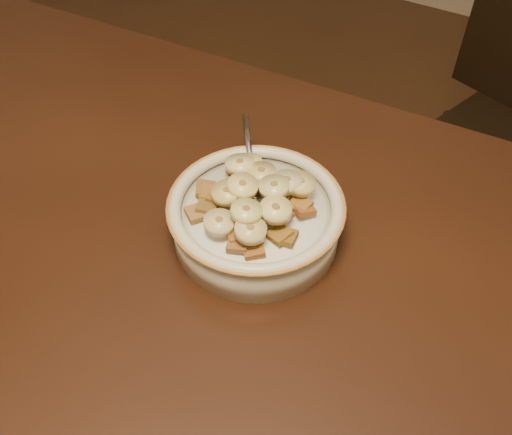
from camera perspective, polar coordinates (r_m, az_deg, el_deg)
The scene contains 43 objects.
table at distance 0.55m, azimuth -3.04°, elevation -16.36°, with size 1.40×0.90×0.04m, color black.
cereal_bowl at distance 0.60m, azimuth -0.00°, elevation -0.57°, with size 0.18×0.18×0.04m, color beige.
milk at distance 0.59m, azimuth -0.00°, elevation 0.80°, with size 0.15×0.15×0.00m, color white.
spoon at distance 0.61m, azimuth -0.26°, elevation 3.03°, with size 0.03×0.04×0.01m, color #B5B8C4.
cereal_square_0 at distance 0.61m, azimuth -2.11°, elevation 4.01°, with size 0.02×0.02×0.01m, color olive.
cereal_square_1 at distance 0.59m, azimuth -3.81°, elevation 2.07°, with size 0.02×0.02×0.01m, color brown.
cereal_square_2 at distance 0.55m, azimuth -0.50°, elevation -2.60°, with size 0.02×0.02×0.01m, color brown.
cereal_square_3 at distance 0.60m, azimuth -5.05°, elevation 2.86°, with size 0.02×0.02×0.01m, color olive.
cereal_square_4 at distance 0.62m, azimuth -1.20°, elevation 5.24°, with size 0.02×0.02×0.01m, color brown.
cereal_square_5 at distance 0.55m, azimuth -0.30°, elevation -0.41°, with size 0.02×0.02×0.01m, color #955F2C.
cereal_square_6 at distance 0.59m, azimuth 0.15°, elevation 3.48°, with size 0.02×0.02×0.01m, color brown.
cereal_square_7 at distance 0.55m, azimuth 2.39°, elevation -1.68°, with size 0.02×0.02×0.01m, color brown.
cereal_square_8 at distance 0.56m, azimuth 3.02°, elevation -1.92°, with size 0.02×0.02×0.01m, color brown.
cereal_square_9 at distance 0.60m, azimuth -4.70°, elevation 2.24°, with size 0.02×0.02×0.01m, color brown.
cereal_square_10 at distance 0.59m, azimuth 2.72°, elevation 2.49°, with size 0.02×0.02×0.01m, color brown.
cereal_square_11 at distance 0.58m, azimuth -2.23°, elevation 2.70°, with size 0.02×0.02×0.01m, color brown.
cereal_square_12 at distance 0.58m, azimuth -5.97°, elevation 0.46°, with size 0.02×0.02×0.01m, color #985B2F.
cereal_square_13 at distance 0.56m, azimuth -1.91°, elevation -1.71°, with size 0.02×0.02×0.01m, color #9D541A.
cereal_square_14 at distance 0.55m, azimuth -0.22°, elevation -3.17°, with size 0.02×0.02×0.01m, color brown.
cereal_square_15 at distance 0.56m, azimuth -0.37°, elevation 0.28°, with size 0.02×0.02×0.01m, color brown.
cereal_square_16 at distance 0.57m, azimuth 2.45°, elevation 0.29°, with size 0.02×0.02×0.01m, color brown.
cereal_square_17 at distance 0.59m, azimuth -4.49°, elevation 2.41°, with size 0.02×0.02×0.01m, color brown.
cereal_square_18 at distance 0.61m, azimuth 0.76°, elevation 4.11°, with size 0.02×0.02×0.01m, color brown.
cereal_square_19 at distance 0.58m, azimuth 4.43°, elevation 1.29°, with size 0.02×0.02×0.01m, color brown.
cereal_square_20 at distance 0.58m, azimuth -4.95°, elevation 1.05°, with size 0.02×0.02×0.01m, color brown.
cereal_square_21 at distance 0.55m, azimuth -1.82°, elevation -2.64°, with size 0.02×0.02×0.01m, color brown.
cereal_square_22 at distance 0.56m, azimuth 1.62°, elevation 0.64°, with size 0.02×0.02×0.01m, color brown.
cereal_square_23 at distance 0.58m, azimuth 2.17°, elevation 2.83°, with size 0.02×0.02×0.01m, color brown.
cereal_square_24 at distance 0.56m, azimuth -1.45°, elevation 0.47°, with size 0.02×0.02×0.01m, color brown.
cereal_square_25 at distance 0.58m, azimuth 4.78°, elevation 0.87°, with size 0.02×0.02×0.01m, color brown.
banana_slice_0 at distance 0.57m, azimuth -1.34°, elevation 3.14°, with size 0.03×0.03×0.01m, color #F7DA7C.
banana_slice_1 at distance 0.55m, azimuth 1.96°, elevation 0.82°, with size 0.03×0.03×0.01m, color #FCEA7F.
banana_slice_2 at distance 0.55m, azimuth -0.97°, elevation 0.59°, with size 0.03×0.03×0.01m, color #F8ED90.
banana_slice_3 at distance 0.55m, azimuth -3.69°, elevation -0.52°, with size 0.03×0.03×0.01m, color beige.
banana_slice_4 at distance 0.58m, azimuth 3.13°, elevation 3.56°, with size 0.03×0.03×0.01m, color beige.
banana_slice_5 at distance 0.58m, azimuth 4.50°, elevation 3.40°, with size 0.03×0.03×0.01m, color #DAC26D.
banana_slice_6 at distance 0.59m, azimuth 0.53°, elevation 4.47°, with size 0.03×0.03×0.01m, color tan.
banana_slice_7 at distance 0.61m, azimuth -0.84°, elevation 5.33°, with size 0.03×0.03×0.01m, color #FEE77A.
banana_slice_8 at distance 0.60m, azimuth -1.61°, elevation 5.33°, with size 0.03×0.03×0.01m, color beige.
banana_slice_9 at distance 0.57m, azimuth -2.93°, elevation 2.49°, with size 0.03×0.03×0.01m, color #D8BC72.
banana_slice_10 at distance 0.55m, azimuth 2.03°, elevation 0.67°, with size 0.03×0.03×0.01m, color #D2C175.
banana_slice_11 at distance 0.54m, azimuth -0.56°, elevation -1.29°, with size 0.03×0.03×0.01m, color #DEBE76.
banana_slice_12 at distance 0.57m, azimuth 1.82°, elevation 3.05°, with size 0.03×0.03×0.01m, color #CABD6C.
Camera 1 is at (0.15, -0.19, 1.22)m, focal length 40.00 mm.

